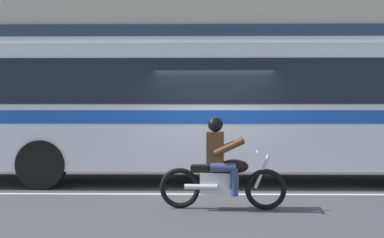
% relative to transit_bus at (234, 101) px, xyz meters
% --- Properties ---
extents(ground_plane, '(60.00, 60.00, 0.00)m').
position_rel_transit_bus_xyz_m(ground_plane, '(-0.49, -1.19, -1.88)').
color(ground_plane, '#3D3D3F').
extents(sidewalk_curb, '(28.00, 3.80, 0.15)m').
position_rel_transit_bus_xyz_m(sidewalk_curb, '(-0.49, 3.91, -1.81)').
color(sidewalk_curb, gray).
rests_on(sidewalk_curb, ground_plane).
extents(lane_center_stripe, '(26.60, 0.14, 0.01)m').
position_rel_transit_bus_xyz_m(lane_center_stripe, '(-0.49, -1.79, -1.88)').
color(lane_center_stripe, silver).
rests_on(lane_center_stripe, ground_plane).
extents(transit_bus, '(13.40, 2.65, 3.22)m').
position_rel_transit_bus_xyz_m(transit_bus, '(0.00, 0.00, 0.00)').
color(transit_bus, silver).
rests_on(transit_bus, ground_plane).
extents(motorcycle_with_rider, '(2.14, 0.64, 1.56)m').
position_rel_transit_bus_xyz_m(motorcycle_with_rider, '(-0.43, -3.26, -1.23)').
color(motorcycle_with_rider, black).
rests_on(motorcycle_with_rider, ground_plane).
extents(fire_hydrant, '(0.22, 0.30, 0.75)m').
position_rel_transit_bus_xyz_m(fire_hydrant, '(-3.08, 3.03, -1.37)').
color(fire_hydrant, '#4C8C3F').
rests_on(fire_hydrant, sidewalk_curb).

